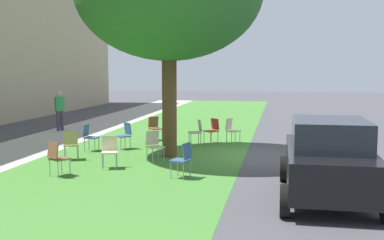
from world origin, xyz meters
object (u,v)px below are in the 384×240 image
chair_6 (232,129)px  chair_3 (89,135)px  chair_1 (213,129)px  chair_9 (110,149)px  chair_7 (183,157)px  pedestrian_0 (60,109)px  chair_5 (197,130)px  parked_car (329,159)px  chair_8 (125,134)px  chair_4 (71,143)px  chair_2 (57,156)px  chair_0 (154,144)px  chair_10 (155,126)px

chair_6 → chair_3: bearing=120.0°
chair_1 → chair_9: size_ratio=1.00×
chair_7 → pedestrian_0: size_ratio=0.52×
chair_5 → parked_car: 7.36m
parked_car → chair_8: bearing=50.1°
chair_4 → chair_5: bearing=-42.3°
chair_1 → chair_8: size_ratio=1.00×
chair_2 → chair_1: bearing=-27.0°
parked_car → chair_5: bearing=31.2°
chair_8 → pedestrian_0: 5.77m
chair_9 → pedestrian_0: size_ratio=0.52×
parked_car → chair_6: bearing=21.1°
chair_0 → chair_6: same height
chair_7 → chair_9: bearing=69.5°
chair_1 → chair_3: bearing=122.5°
chair_0 → chair_5: bearing=-12.0°
pedestrian_0 → chair_2: bearing=-154.5°
chair_6 → chair_10: size_ratio=1.00×
chair_1 → chair_9: (-4.71, 2.11, 0.00)m
chair_10 → pedestrian_0: bearing=67.9°
chair_5 → chair_0: bearing=168.0°
chair_8 → chair_10: (2.04, -0.47, 0.00)m
chair_6 → chair_9: size_ratio=1.00×
chair_9 → chair_1: bearing=-24.1°
chair_8 → chair_9: (-2.95, -0.56, 0.00)m
chair_0 → chair_10: 4.09m
chair_0 → parked_car: size_ratio=0.24×
chair_4 → chair_6: size_ratio=1.00×
chair_1 → chair_7: (-5.52, -0.06, 0.00)m
chair_9 → chair_7: bearing=-110.5°
chair_7 → chair_8: 4.66m
chair_7 → chair_8: same height
chair_7 → pedestrian_0: (7.70, 6.94, 0.41)m
chair_8 → chair_2: bearing=175.3°
chair_7 → pedestrian_0: 10.37m
chair_2 → chair_7: same height
chair_4 → chair_6: same height
chair_1 → chair_7: size_ratio=1.00×
parked_car → pedestrian_0: size_ratio=2.19×
chair_6 → chair_8: bearing=119.9°
chair_0 → chair_3: bearing=61.9°
pedestrian_0 → chair_4: bearing=-151.5°
chair_10 → chair_6: bearing=-92.4°
chair_4 → chair_1: bearing=-42.6°
chair_0 → chair_1: (3.67, -1.16, 0.00)m
chair_0 → chair_7: 2.22m
chair_8 → chair_7: bearing=-144.0°
chair_4 → chair_8: size_ratio=1.00×
chair_2 → pedestrian_0: size_ratio=0.52×
chair_1 → chair_10: (0.28, 2.20, 0.00)m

